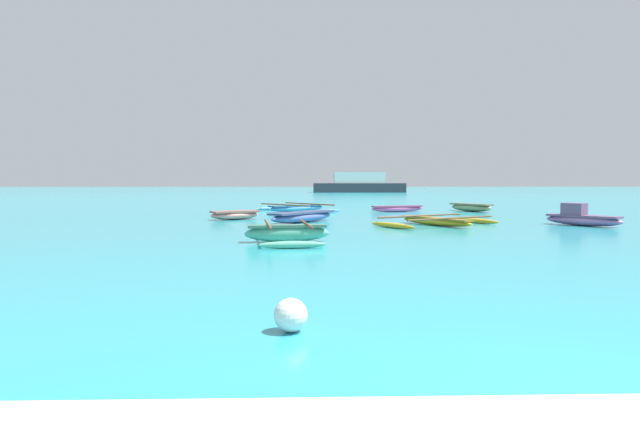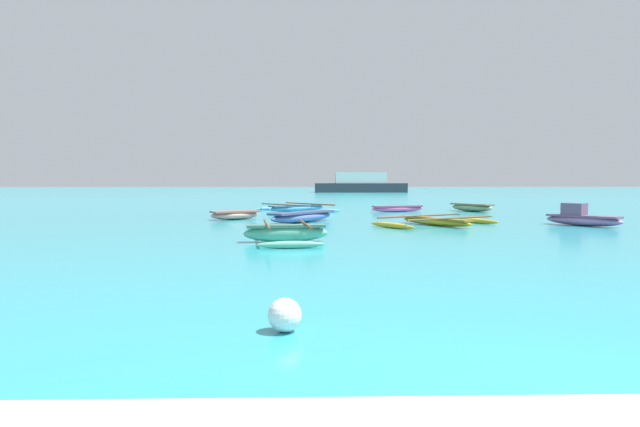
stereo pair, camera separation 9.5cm
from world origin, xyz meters
name	(u,v)px [view 2 (the right image)]	position (x,y,z in m)	size (l,w,h in m)	color
moored_boat_0	(398,208)	(2.98, 27.27, 0.19)	(3.08, 1.38, 0.34)	#DF5DA0
moored_boat_1	(436,221)	(3.00, 18.37, 0.17)	(5.13, 4.42, 0.36)	gold
moored_boat_2	(286,233)	(-2.55, 12.81, 0.25)	(2.44, 3.43, 0.55)	#55AD8E
moored_boat_3	(472,207)	(7.10, 27.55, 0.24)	(2.07, 2.69, 0.43)	#969F6C
moored_boat_4	(297,208)	(-2.43, 27.87, 0.20)	(4.81, 4.99, 0.42)	#4596C9
moored_boat_5	(582,218)	(8.54, 18.11, 0.30)	(2.33, 2.68, 0.86)	#A66EA8
moored_boat_6	(235,215)	(-5.09, 21.75, 0.22)	(2.32, 1.81, 0.39)	#E48F80
moored_boat_7	(302,216)	(-2.12, 20.09, 0.25)	(2.99, 3.57, 0.45)	#4E63A5
mooring_buoy_0	(285,315)	(-2.24, 3.32, 0.20)	(0.40, 0.40, 0.40)	white
distant_ferry	(361,184)	(5.20, 70.65, 1.06)	(11.88, 2.61, 2.61)	#2D333D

